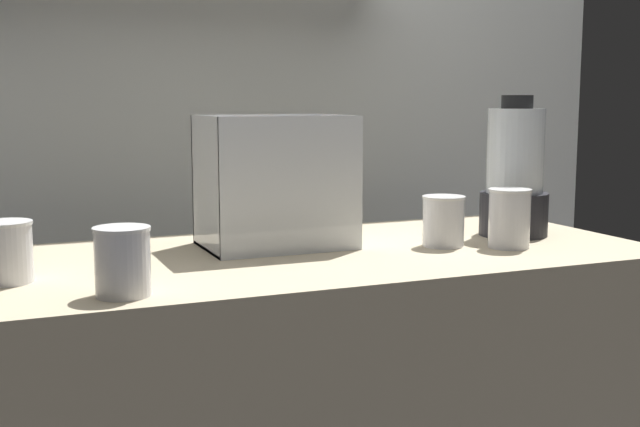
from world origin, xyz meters
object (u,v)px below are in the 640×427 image
(carrot_display_bin, at_px, (276,205))
(blender_pitcher, at_px, (515,177))
(juice_cup_beet_right, at_px, (509,222))
(juice_cup_carrot_far_left, at_px, (6,255))
(juice_cup_pomegranate_left, at_px, (123,264))
(juice_cup_carrot_middle, at_px, (443,225))

(carrot_display_bin, height_order, blender_pitcher, blender_pitcher)
(juice_cup_beet_right, bearing_deg, juice_cup_carrot_far_left, 176.61)
(carrot_display_bin, relative_size, blender_pitcher, 0.95)
(juice_cup_pomegranate_left, xyz_separation_m, juice_cup_carrot_middle, (0.71, 0.19, -0.00))
(carrot_display_bin, relative_size, juice_cup_beet_right, 2.45)
(carrot_display_bin, relative_size, juice_cup_carrot_far_left, 2.88)
(juice_cup_carrot_far_left, bearing_deg, juice_cup_beet_right, -3.39)
(blender_pitcher, height_order, juice_cup_pomegranate_left, blender_pitcher)
(carrot_display_bin, height_order, juice_cup_carrot_far_left, carrot_display_bin)
(blender_pitcher, bearing_deg, juice_cup_pomegranate_left, -165.37)
(blender_pitcher, relative_size, juice_cup_carrot_middle, 2.97)
(juice_cup_pomegranate_left, distance_m, juice_cup_beet_right, 0.84)
(juice_cup_pomegranate_left, xyz_separation_m, juice_cup_beet_right, (0.83, 0.12, 0.00))
(juice_cup_pomegranate_left, bearing_deg, carrot_display_bin, 40.46)
(juice_cup_carrot_far_left, bearing_deg, juice_cup_pomegranate_left, -45.93)
(blender_pitcher, distance_m, juice_cup_carrot_middle, 0.25)
(blender_pitcher, bearing_deg, carrot_display_bin, 172.08)
(carrot_display_bin, xyz_separation_m, juice_cup_carrot_far_left, (-0.55, -0.15, -0.04))
(juice_cup_pomegranate_left, height_order, juice_cup_carrot_middle, juice_cup_pomegranate_left)
(juice_cup_beet_right, bearing_deg, juice_cup_pomegranate_left, -172.04)
(blender_pitcher, bearing_deg, juice_cup_beet_right, -129.25)
(carrot_display_bin, xyz_separation_m, blender_pitcher, (0.56, -0.08, 0.05))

